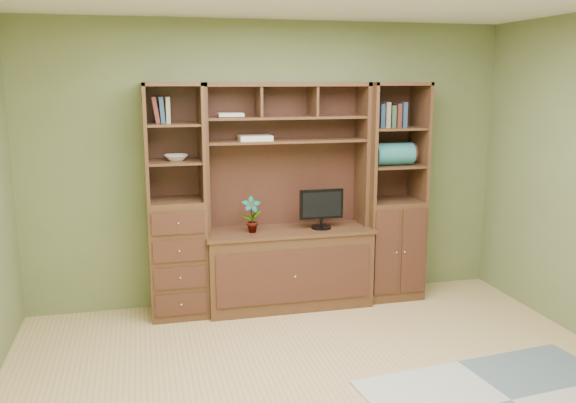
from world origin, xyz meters
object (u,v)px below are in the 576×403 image
object	(u,v)px
right_tower	(392,192)
monitor	(321,202)
center_hutch	(288,198)
left_tower	(176,202)

from	to	relation	value
right_tower	monitor	bearing A→B (deg)	-174.08
center_hutch	left_tower	distance (m)	1.00
left_tower	right_tower	bearing A→B (deg)	0.00
center_hutch	left_tower	size ratio (longest dim) A/B	1.00
center_hutch	left_tower	xyz separation A→B (m)	(-1.00, 0.04, 0.00)
right_tower	center_hutch	bearing A→B (deg)	-177.77
left_tower	monitor	size ratio (longest dim) A/B	4.09
right_tower	monitor	distance (m)	0.73
center_hutch	right_tower	xyz separation A→B (m)	(1.02, 0.04, 0.00)
center_hutch	monitor	xyz separation A→B (m)	(0.30, -0.03, -0.04)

